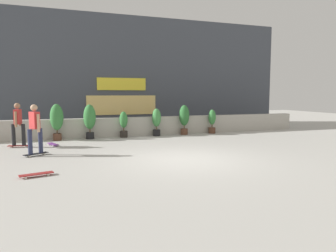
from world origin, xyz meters
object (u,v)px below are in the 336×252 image
(potted_plant_5, at_px, (212,121))
(potted_plant_2, at_px, (124,124))
(skater_mid_plaza, at_px, (18,123))
(skateboard_near_camera, at_px, (53,144))
(skater_foreground, at_px, (35,127))
(potted_plant_3, at_px, (157,121))
(potted_plant_0, at_px, (57,119))
(skateboard_aside, at_px, (36,174))
(potted_plant_1, at_px, (90,119))
(potted_plant_4, at_px, (184,118))

(potted_plant_5, bearing_deg, potted_plant_2, 180.00)
(skater_mid_plaza, height_order, skateboard_near_camera, skater_mid_plaza)
(potted_plant_2, relative_size, skater_mid_plaza, 0.72)
(potted_plant_2, xyz_separation_m, potted_plant_5, (4.63, 0.00, 0.01))
(skater_foreground, bearing_deg, potted_plant_3, 33.15)
(potted_plant_5, bearing_deg, potted_plant_0, 180.00)
(skater_foreground, height_order, skateboard_aside, skater_foreground)
(potted_plant_1, height_order, potted_plant_2, potted_plant_1)
(skater_foreground, relative_size, skater_mid_plaza, 1.00)
(potted_plant_2, bearing_deg, skater_foreground, -136.63)
(potted_plant_1, height_order, potted_plant_3, potted_plant_1)
(potted_plant_0, bearing_deg, skater_foreground, -101.09)
(potted_plant_3, bearing_deg, potted_plant_5, 0.00)
(skateboard_aside, bearing_deg, skater_foreground, 93.65)
(potted_plant_5, bearing_deg, skater_foreground, -157.49)
(potted_plant_3, xyz_separation_m, skateboard_aside, (-5.06, -6.27, -0.69))
(potted_plant_3, height_order, skateboard_near_camera, potted_plant_3)
(potted_plant_2, relative_size, potted_plant_3, 0.92)
(potted_plant_2, bearing_deg, potted_plant_3, 0.00)
(potted_plant_0, height_order, skateboard_aside, potted_plant_0)
(skateboard_near_camera, bearing_deg, potted_plant_5, 10.36)
(potted_plant_1, height_order, skateboard_aside, potted_plant_1)
(skater_mid_plaza, bearing_deg, skateboard_near_camera, 0.69)
(potted_plant_1, bearing_deg, potted_plant_3, 0.00)
(potted_plant_1, relative_size, potted_plant_3, 1.18)
(potted_plant_2, relative_size, skater_foreground, 0.72)
(potted_plant_0, distance_m, potted_plant_4, 6.03)
(potted_plant_3, relative_size, skater_foreground, 0.79)
(skater_mid_plaza, distance_m, skateboard_aside, 4.99)
(potted_plant_4, bearing_deg, skateboard_aside, -136.11)
(potted_plant_1, bearing_deg, potted_plant_5, 0.00)
(potted_plant_3, height_order, potted_plant_5, potted_plant_3)
(potted_plant_0, relative_size, skateboard_near_camera, 1.96)
(potted_plant_3, height_order, potted_plant_4, potted_plant_4)
(potted_plant_1, xyz_separation_m, potted_plant_5, (6.18, 0.00, -0.25))
(potted_plant_3, relative_size, skateboard_aside, 1.62)
(potted_plant_5, height_order, skateboard_near_camera, potted_plant_5)
(skater_foreground, xyz_separation_m, skateboard_near_camera, (0.50, 2.00, -0.88))
(skater_foreground, xyz_separation_m, skateboard_aside, (0.18, -2.84, -0.88))
(skateboard_near_camera, bearing_deg, potted_plant_3, 16.65)
(potted_plant_3, bearing_deg, potted_plant_1, 180.00)
(skater_mid_plaza, height_order, skateboard_aside, skater_mid_plaza)
(skater_foreground, xyz_separation_m, skater_mid_plaza, (-0.71, 1.99, 0.00))
(potted_plant_5, xyz_separation_m, skater_foreground, (-8.26, -3.42, 0.28))
(potted_plant_0, distance_m, skateboard_near_camera, 1.68)
(skater_mid_plaza, bearing_deg, potted_plant_0, 45.98)
(potted_plant_1, distance_m, potted_plant_2, 1.57)
(skater_foreground, height_order, skater_mid_plaza, same)
(potted_plant_3, distance_m, skateboard_aside, 8.08)
(potted_plant_5, xyz_separation_m, skateboard_near_camera, (-7.76, -1.42, -0.60))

